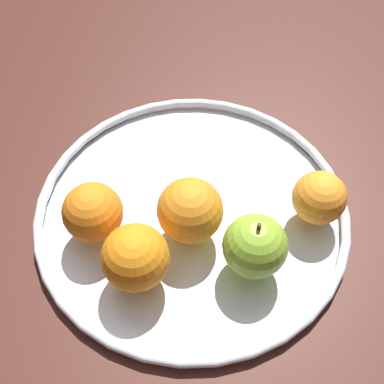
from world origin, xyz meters
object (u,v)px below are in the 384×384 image
Objects in this scene: fruit_bowl at (192,210)px; orange_front_left at (320,200)px; orange_center at (93,212)px; apple at (255,246)px; orange_back_left at (190,210)px; orange_back_right at (135,258)px.

orange_front_left is at bearing -91.28° from fruit_bowl.
fruit_bowl is 12.70cm from orange_center.
orange_front_left is (6.99, -7.72, -0.41)cm from apple.
fruit_bowl is at bearing -0.62° from orange_back_left.
apple reaches higher than orange_back_left.
fruit_bowl is at bearing 45.34° from apple.
orange_back_left is at bearing 61.35° from apple.
apple is 1.08× the size of orange_back_right.
orange_back_right reaches higher than orange_front_left.
orange_front_left is (2.92, -15.17, -0.63)cm from orange_back_left.
orange_front_left is at bearing -79.11° from orange_back_left.
orange_back_right is 8.05cm from orange_center.
orange_back_right is at bearing 100.37° from apple.
orange_center is (3.28, 18.62, -0.10)cm from apple.
fruit_bowl is 15.69cm from orange_front_left.
orange_back_left is (4.07, 7.45, 0.22)cm from apple.
orange_back_left is 15.46cm from orange_front_left.
orange_back_left is 11.20cm from orange_center.
apple is (-7.32, -7.41, 4.53)cm from fruit_bowl.
orange_back_left is at bearing 179.38° from fruit_bowl.
orange_center is (-0.79, 11.17, -0.32)cm from orange_back_left.
orange_back_left is 1.19× the size of orange_front_left.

